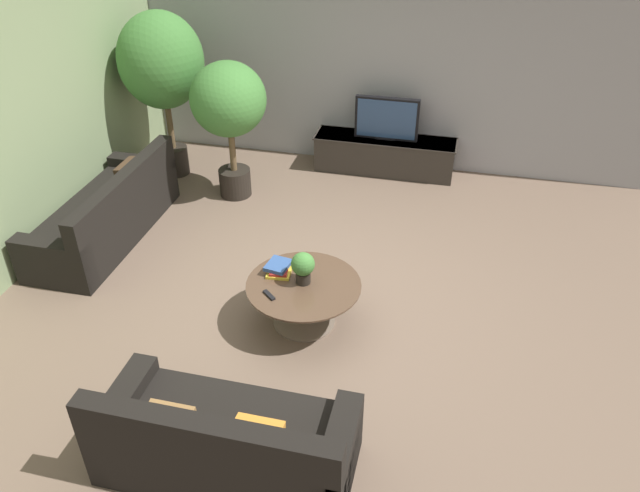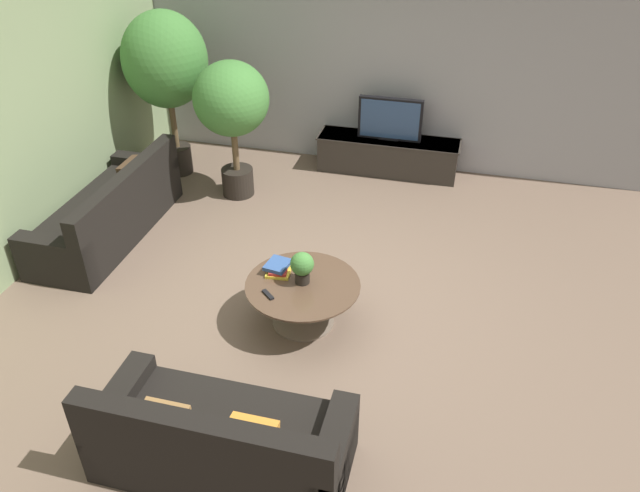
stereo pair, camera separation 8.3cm
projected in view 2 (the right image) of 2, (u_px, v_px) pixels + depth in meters
ground_plane at (321, 295)px, 6.41m from camera, size 24.00×24.00×0.00m
back_wall_stone at (383, 57)px, 8.20m from camera, size 7.40×0.12×3.00m
side_wall_left at (20, 119)px, 6.41m from camera, size 0.12×7.40×3.00m
media_console at (388, 155)px, 8.59m from camera, size 1.93×0.50×0.49m
television at (390, 119)px, 8.30m from camera, size 0.85×0.13×0.57m
coffee_table at (303, 295)px, 5.88m from camera, size 1.08×1.08×0.46m
couch_by_wall at (110, 213)px, 7.22m from camera, size 0.84×2.19×0.84m
couch_near_entry at (221, 442)px, 4.51m from camera, size 1.85×0.84×0.84m
potted_palm_tall at (165, 64)px, 7.89m from camera, size 1.08×1.08×2.18m
potted_palm_corner at (232, 105)px, 7.53m from camera, size 0.92×0.92×1.75m
potted_plant_tabletop at (302, 266)px, 5.73m from camera, size 0.22×0.22×0.32m
book_stack at (279, 267)px, 5.95m from camera, size 0.26×0.32×0.09m
remote_black at (268, 295)px, 5.66m from camera, size 0.15×0.14×0.02m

